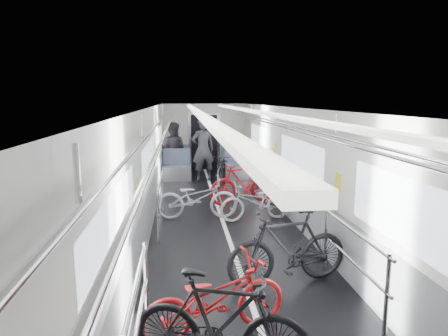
# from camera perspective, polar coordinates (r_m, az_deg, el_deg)

# --- Properties ---
(car_shell) EXTENTS (3.02, 14.01, 2.41)m
(car_shell) POSITION_cam_1_polar(r_m,az_deg,el_deg) (9.54, -0.98, 1.11)
(car_shell) COLOR black
(car_shell) RESTS_ON ground
(bike_left_near) EXTENTS (1.78, 1.07, 0.88)m
(bike_left_near) POSITION_cam_1_polar(r_m,az_deg,el_deg) (4.56, -1.29, -18.13)
(bike_left_near) COLOR #B41618
(bike_left_near) RESTS_ON floor
(bike_left_mid) EXTENTS (1.77, 0.97, 1.02)m
(bike_left_mid) POSITION_cam_1_polar(r_m,az_deg,el_deg) (4.01, -0.51, -21.27)
(bike_left_mid) COLOR black
(bike_left_mid) RESTS_ON floor
(bike_left_far) EXTENTS (1.76, 0.62, 0.92)m
(bike_left_far) POSITION_cam_1_polar(r_m,az_deg,el_deg) (8.69, -3.89, -4.26)
(bike_left_far) COLOR #B8B7BC
(bike_left_far) RESTS_ON floor
(bike_right_near) EXTENTS (1.85, 0.81, 1.07)m
(bike_right_near) POSITION_cam_1_polar(r_m,az_deg,el_deg) (5.74, 9.12, -11.11)
(bike_right_near) COLOR black
(bike_right_near) RESTS_ON floor
(bike_right_mid) EXTENTS (1.65, 0.79, 0.83)m
(bike_right_mid) POSITION_cam_1_polar(r_m,az_deg,el_deg) (8.58, 4.59, -4.79)
(bike_right_mid) COLOR silver
(bike_right_mid) RESTS_ON floor
(bike_right_far) EXTENTS (1.86, 1.00, 1.07)m
(bike_right_far) POSITION_cam_1_polar(r_m,az_deg,el_deg) (9.86, 2.82, -2.09)
(bike_right_far) COLOR maroon
(bike_right_far) RESTS_ON floor
(bike_aisle) EXTENTS (1.03, 1.69, 0.84)m
(bike_aisle) POSITION_cam_1_polar(r_m,az_deg,el_deg) (12.67, -0.04, 0.06)
(bike_aisle) COLOR black
(bike_aisle) RESTS_ON floor
(person_standing) EXTENTS (0.83, 0.65, 2.01)m
(person_standing) POSITION_cam_1_polar(r_m,az_deg,el_deg) (12.53, -3.01, 2.64)
(person_standing) COLOR black
(person_standing) RESTS_ON floor
(person_seated) EXTENTS (1.06, 0.94, 1.82)m
(person_seated) POSITION_cam_1_polar(r_m,az_deg,el_deg) (13.32, -7.29, 2.60)
(person_seated) COLOR #2E2B33
(person_seated) RESTS_ON floor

